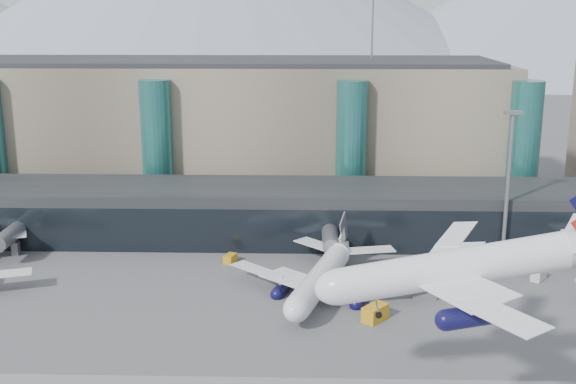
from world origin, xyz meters
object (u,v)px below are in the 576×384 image
at_px(veh_g, 497,292).
at_px(hero_jet, 483,256).
at_px(veh_b, 230,259).
at_px(veh_c, 425,292).
at_px(veh_h, 375,313).
at_px(jet_parked_mid, 326,266).
at_px(veh_d, 538,275).
at_px(lightmast_mid, 508,177).

bearing_deg(veh_g, hero_jet, -46.18).
distance_m(veh_b, veh_c, 33.90).
relative_size(veh_g, veh_h, 0.67).
xyz_separation_m(hero_jet, veh_b, (-30.82, 46.17, -17.13)).
bearing_deg(hero_jet, veh_g, 72.62).
height_order(jet_parked_mid, veh_c, jet_parked_mid).
height_order(veh_b, veh_d, veh_d).
xyz_separation_m(veh_b, veh_h, (22.54, -22.68, 0.36)).
distance_m(hero_jet, veh_h, 30.02).
bearing_deg(veh_h, veh_g, -25.58).
relative_size(lightmast_mid, veh_d, 8.82).
xyz_separation_m(hero_jet, veh_c, (-0.14, 31.74, -16.88)).
relative_size(veh_c, veh_h, 0.89).
relative_size(hero_jet, veh_g, 12.76).
xyz_separation_m(veh_d, veh_h, (-27.37, -16.00, 0.26)).
distance_m(veh_c, veh_g, 10.83).
height_order(lightmast_mid, hero_jet, lightmast_mid).
height_order(lightmast_mid, veh_h, lightmast_mid).
relative_size(jet_parked_mid, veh_c, 9.35).
distance_m(veh_d, veh_g, 11.09).
height_order(veh_c, veh_d, veh_c).
height_order(jet_parked_mid, veh_g, jet_parked_mid).
height_order(veh_c, veh_g, veh_c).
bearing_deg(veh_b, jet_parked_mid, -105.29).
relative_size(lightmast_mid, veh_c, 7.31).
relative_size(jet_parked_mid, veh_d, 11.30).
bearing_deg(hero_jet, veh_b, 124.65).
distance_m(hero_jet, veh_g, 38.04).
xyz_separation_m(veh_c, veh_g, (10.82, 0.52, -0.20)).
distance_m(hero_jet, jet_parked_mid, 39.95).
xyz_separation_m(jet_parked_mid, veh_h, (6.68, -10.85, -2.89)).
xyz_separation_m(lightmast_mid, veh_b, (-46.98, -3.90, -13.69)).
xyz_separation_m(veh_g, veh_h, (-18.96, -8.77, 0.32)).
bearing_deg(veh_h, jet_parked_mid, 71.20).
bearing_deg(veh_c, veh_g, 11.00).
relative_size(jet_parked_mid, veh_g, 12.41).
bearing_deg(veh_c, lightmast_mid, 56.60).
xyz_separation_m(lightmast_mid, veh_c, (-16.30, -18.33, -13.45)).
distance_m(lightmast_mid, veh_c, 27.97).
bearing_deg(veh_g, veh_h, -93.03).
xyz_separation_m(veh_b, veh_d, (49.91, -6.68, 0.10)).
distance_m(jet_parked_mid, veh_b, 20.05).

